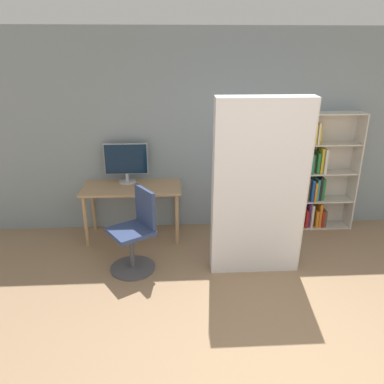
{
  "coord_description": "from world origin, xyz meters",
  "views": [
    {
      "loc": [
        -0.86,
        -1.86,
        2.41
      ],
      "look_at": [
        -0.66,
        1.72,
        1.05
      ],
      "focal_mm": 35.0,
      "sensor_mm": 36.0,
      "label": 1
    }
  ],
  "objects_px": {
    "office_chair": "(135,237)",
    "bookshelf": "(322,177)",
    "monitor": "(126,161)",
    "mattress_near": "(260,190)"
  },
  "relations": [
    {
      "from": "bookshelf",
      "to": "mattress_near",
      "type": "xyz_separation_m",
      "value": [
        -1.16,
        -1.14,
        0.25
      ]
    },
    {
      "from": "mattress_near",
      "to": "office_chair",
      "type": "bearing_deg",
      "value": 174.6
    },
    {
      "from": "office_chair",
      "to": "bookshelf",
      "type": "bearing_deg",
      "value": 21.69
    },
    {
      "from": "office_chair",
      "to": "mattress_near",
      "type": "relative_size",
      "value": 0.48
    },
    {
      "from": "office_chair",
      "to": "bookshelf",
      "type": "distance_m",
      "value": 2.75
    },
    {
      "from": "office_chair",
      "to": "bookshelf",
      "type": "height_order",
      "value": "bookshelf"
    },
    {
      "from": "mattress_near",
      "to": "bookshelf",
      "type": "bearing_deg",
      "value": 44.45
    },
    {
      "from": "bookshelf",
      "to": "office_chair",
      "type": "bearing_deg",
      "value": -158.31
    },
    {
      "from": "bookshelf",
      "to": "mattress_near",
      "type": "distance_m",
      "value": 1.65
    },
    {
      "from": "monitor",
      "to": "bookshelf",
      "type": "bearing_deg",
      "value": 0.23
    }
  ]
}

